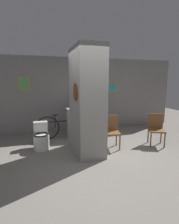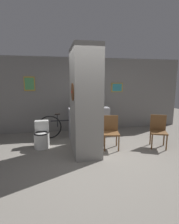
# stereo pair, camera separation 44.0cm
# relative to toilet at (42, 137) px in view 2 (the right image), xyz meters

# --- Properties ---
(ground_plane) EXTENTS (14.00, 14.00, 0.00)m
(ground_plane) POSITION_rel_toilet_xyz_m (1.18, -1.13, -0.29)
(ground_plane) COLOR slate
(wall_back) EXTENTS (8.00, 0.09, 2.60)m
(wall_back) POSITION_rel_toilet_xyz_m (1.18, 1.50, 1.01)
(wall_back) COLOR gray
(wall_back) RESTS_ON ground_plane
(pillar_center) EXTENTS (0.67, 1.26, 2.60)m
(pillar_center) POSITION_rel_toilet_xyz_m (1.12, -0.50, 1.01)
(pillar_center) COLOR gray
(pillar_center) RESTS_ON ground_plane
(counter_shelf) EXTENTS (1.30, 0.44, 0.95)m
(counter_shelf) POSITION_rel_toilet_xyz_m (1.45, 0.67, 0.18)
(counter_shelf) COLOR gray
(counter_shelf) RESTS_ON ground_plane
(toilet) EXTENTS (0.41, 0.57, 0.70)m
(toilet) POSITION_rel_toilet_xyz_m (0.00, 0.00, 0.00)
(toilet) COLOR white
(toilet) RESTS_ON ground_plane
(chair_near_pillar) EXTENTS (0.49, 0.49, 0.87)m
(chair_near_pillar) POSITION_rel_toilet_xyz_m (1.84, -0.42, 0.19)
(chair_near_pillar) COLOR brown
(chair_near_pillar) RESTS_ON ground_plane
(chair_by_doorway) EXTENTS (0.55, 0.55, 0.87)m
(chair_by_doorway) POSITION_rel_toilet_xyz_m (3.14, -0.60, 0.19)
(chair_by_doorway) COLOR brown
(chair_by_doorway) RESTS_ON ground_plane
(bicycle) EXTENTS (1.71, 0.42, 0.79)m
(bicycle) POSITION_rel_toilet_xyz_m (0.69, 0.69, 0.09)
(bicycle) COLOR black
(bicycle) RESTS_ON ground_plane
(bottle_tall) EXTENTS (0.07, 0.07, 0.24)m
(bottle_tall) POSITION_rel_toilet_xyz_m (1.76, 0.74, 0.74)
(bottle_tall) COLOR #267233
(bottle_tall) RESTS_ON counter_shelf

